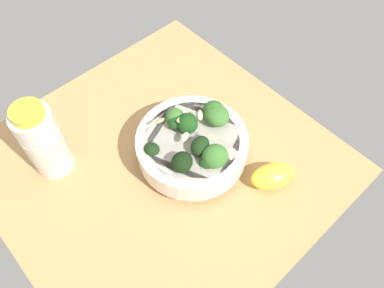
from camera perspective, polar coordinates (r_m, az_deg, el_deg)
name	(u,v)px	position (r cm, az deg, el deg)	size (l,w,h in cm)	color
ground_plane	(162,166)	(70.09, -4.53, -3.38)	(56.07, 56.07, 3.45)	tan
bowl_of_broccoli	(193,144)	(65.65, 0.17, 0.04)	(19.46, 19.46, 9.91)	silver
lemon_wedge	(273,176)	(66.11, 12.09, -4.72)	(7.85, 4.60, 3.94)	yellow
bottle_tall	(44,141)	(66.70, -21.48, 0.37)	(6.63, 6.63, 15.44)	beige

